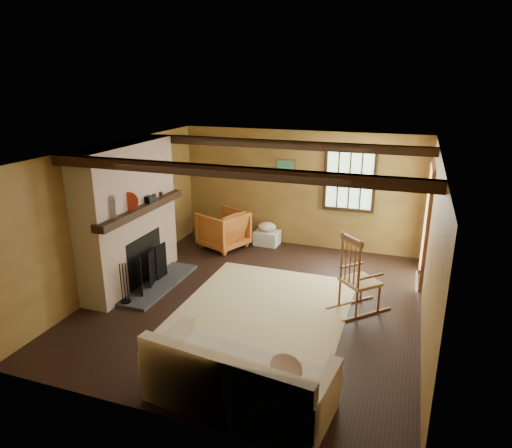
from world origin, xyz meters
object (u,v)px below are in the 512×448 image
at_px(rocking_chair, 358,279).
at_px(laundry_basket, 267,238).
at_px(fireplace, 130,221).
at_px(armchair, 223,229).
at_px(sofa, 238,384).

bearing_deg(rocking_chair, laundry_basket, -1.62).
distance_m(fireplace, armchair, 2.32).
relative_size(rocking_chair, laundry_basket, 2.45).
bearing_deg(armchair, sofa, 47.39).
height_order(fireplace, sofa, fireplace).
bearing_deg(fireplace, armchair, 68.89).
bearing_deg(laundry_basket, rocking_chair, -46.39).
bearing_deg(sofa, fireplace, 147.76).
distance_m(fireplace, rocking_chair, 3.82).
xyz_separation_m(rocking_chair, armchair, (-2.98, 1.81, -0.12)).
xyz_separation_m(fireplace, rocking_chair, (3.77, 0.24, -0.59)).
height_order(sofa, laundry_basket, sofa).
xyz_separation_m(laundry_basket, armchair, (-0.81, -0.46, 0.24)).
distance_m(rocking_chair, laundry_basket, 3.16).
bearing_deg(armchair, laundry_basket, 141.96).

